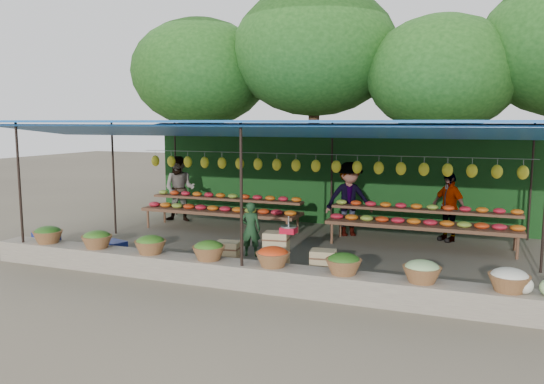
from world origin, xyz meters
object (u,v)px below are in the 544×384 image
at_px(crate_counter, 275,256).
at_px(vendor_seated, 251,229).
at_px(blue_crate_back, 47,238).
at_px(blue_crate_front, 114,248).
at_px(weighing_scale, 289,229).

bearing_deg(crate_counter, vendor_seated, 133.06).
bearing_deg(blue_crate_back, vendor_seated, -2.93).
bearing_deg(crate_counter, blue_crate_back, 177.79).
relative_size(crate_counter, blue_crate_front, 4.72).
relative_size(vendor_seated, blue_crate_front, 2.26).
bearing_deg(weighing_scale, crate_counter, 180.00).
height_order(vendor_seated, blue_crate_back, vendor_seated).
distance_m(weighing_scale, blue_crate_front, 3.95).
relative_size(crate_counter, vendor_seated, 2.09).
xyz_separation_m(crate_counter, weighing_scale, (0.27, 0.00, 0.53)).
bearing_deg(blue_crate_front, blue_crate_back, -169.82).
xyz_separation_m(crate_counter, blue_crate_back, (-5.67, 0.22, -0.16)).
bearing_deg(blue_crate_back, weighing_scale, -14.11).
height_order(weighing_scale, vendor_seated, vendor_seated).
xyz_separation_m(vendor_seated, blue_crate_front, (-2.71, -1.00, -0.42)).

